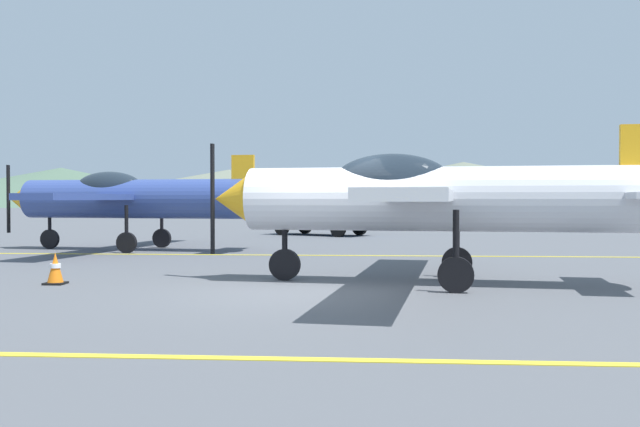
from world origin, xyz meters
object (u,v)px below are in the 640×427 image
(traffic_cone_front, at_px, (55,269))
(airplane_near, at_px, (427,196))
(airplane_mid, at_px, (129,197))
(car_sedan, at_px, (322,216))

(traffic_cone_front, bearing_deg, airplane_near, 5.02)
(airplane_near, height_order, airplane_mid, same)
(airplane_near, relative_size, airplane_mid, 1.00)
(airplane_near, bearing_deg, traffic_cone_front, -174.98)
(airplane_near, height_order, car_sedan, airplane_near)
(car_sedan, height_order, traffic_cone_front, car_sedan)
(car_sedan, relative_size, traffic_cone_front, 7.86)
(airplane_mid, distance_m, traffic_cone_front, 8.87)
(traffic_cone_front, bearing_deg, airplane_mid, 100.84)
(airplane_mid, bearing_deg, traffic_cone_front, -79.16)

